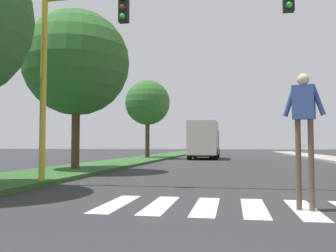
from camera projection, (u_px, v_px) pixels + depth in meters
ground_plane at (237, 159)px, 29.49m from camera, size 140.00×140.00×0.00m
crosswalk at (254, 208)px, 6.62m from camera, size 5.85×2.20×0.01m
median_strip at (146, 159)px, 28.84m from camera, size 3.42×64.00×0.15m
tree_mid at (77, 63)px, 15.74m from camera, size 4.69×4.69×7.05m
tree_far at (148, 103)px, 30.41m from camera, size 3.86×3.86×6.63m
traffic_light_gantry at (122, 35)px, 10.12m from camera, size 8.34×0.30×6.00m
pedestrian_performer at (304, 119)px, 6.42m from camera, size 0.73×0.35×2.49m
sedan_midblock at (203, 150)px, 30.02m from camera, size 2.01×4.08×1.72m
truck_box_delivery at (204, 140)px, 29.94m from camera, size 2.40×6.20×3.10m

